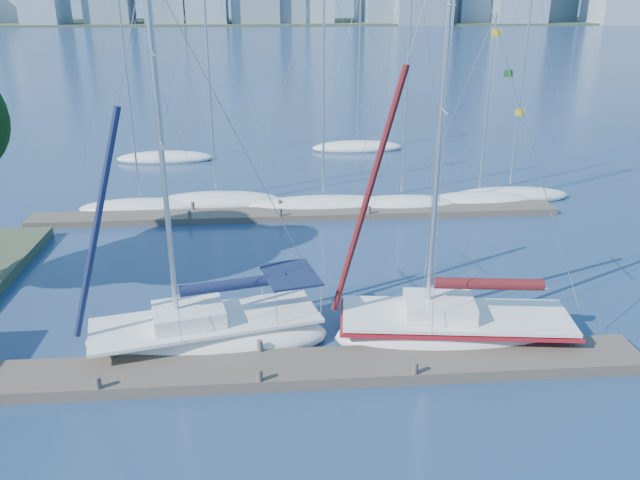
{
  "coord_description": "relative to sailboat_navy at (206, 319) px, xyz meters",
  "views": [
    {
      "loc": [
        0.55,
        -17.8,
        11.75
      ],
      "look_at": [
        2.32,
        4.0,
        3.22
      ],
      "focal_mm": 35.0,
      "sensor_mm": 36.0,
      "label": 1
    }
  ],
  "objects": [
    {
      "name": "bg_boat_6",
      "position": [
        -5.64,
        27.8,
        -0.73
      ],
      "size": [
        7.37,
        2.42,
        14.89
      ],
      "rotation": [
        0.0,
        0.0,
        0.03
      ],
      "color": "white",
      "rests_on": "ground"
    },
    {
      "name": "sailboat_maroon",
      "position": [
        8.97,
        -0.38,
        0.15
      ],
      "size": [
        9.12,
        3.98,
        15.13
      ],
      "rotation": [
        0.0,
        0.0,
        -0.13
      ],
      "color": "white",
      "rests_on": "ground"
    },
    {
      "name": "near_dock",
      "position": [
        1.91,
        -2.19,
        -0.82
      ],
      "size": [
        26.0,
        2.0,
        0.4
      ],
      "primitive_type": "cube",
      "color": "brown",
      "rests_on": "ground"
    },
    {
      "name": "far_shore",
      "position": [
        1.91,
        317.81,
        -1.02
      ],
      "size": [
        800.0,
        100.0,
        1.5
      ],
      "primitive_type": "cube",
      "color": "#38472D",
      "rests_on": "ground"
    },
    {
      "name": "bg_boat_7",
      "position": [
        9.62,
        30.25,
        -0.75
      ],
      "size": [
        7.77,
        4.77,
        12.71
      ],
      "rotation": [
        0.0,
        0.0,
        0.36
      ],
      "color": "white",
      "rests_on": "ground"
    },
    {
      "name": "bg_boat_4",
      "position": [
        15.0,
        15.33,
        -0.77
      ],
      "size": [
        7.04,
        3.72,
        11.33
      ],
      "rotation": [
        0.0,
        0.0,
        -0.24
      ],
      "color": "white",
      "rests_on": "ground"
    },
    {
      "name": "ground",
      "position": [
        1.91,
        -2.19,
        -1.02
      ],
      "size": [
        700.0,
        700.0,
        0.0
      ],
      "primitive_type": "plane",
      "color": "navy",
      "rests_on": "ground"
    },
    {
      "name": "bg_boat_5",
      "position": [
        17.21,
        16.13,
        -0.75
      ],
      "size": [
        7.66,
        2.56,
        13.97
      ],
      "rotation": [
        0.0,
        0.0,
        0.05
      ],
      "color": "white",
      "rests_on": "ground"
    },
    {
      "name": "far_dock",
      "position": [
        3.91,
        13.81,
        -0.84
      ],
      "size": [
        30.0,
        1.8,
        0.36
      ],
      "primitive_type": "cube",
      "color": "brown",
      "rests_on": "ground"
    },
    {
      "name": "bg_boat_3",
      "position": [
        10.13,
        14.87,
        -0.73
      ],
      "size": [
        7.21,
        4.83,
        14.7
      ],
      "rotation": [
        0.0,
        0.0,
        0.41
      ],
      "color": "white",
      "rests_on": "ground"
    },
    {
      "name": "bg_boat_0",
      "position": [
        -5.24,
        15.66,
        -0.76
      ],
      "size": [
        7.23,
        2.35,
        13.22
      ],
      "rotation": [
        0.0,
        0.0,
        0.04
      ],
      "color": "white",
      "rests_on": "ground"
    },
    {
      "name": "sailboat_navy",
      "position": [
        0.0,
        0.0,
        0.0
      ],
      "size": [
        9.1,
        4.73,
        13.4
      ],
      "rotation": [
        0.0,
        0.0,
        0.23
      ],
      "color": "white",
      "rests_on": "ground"
    },
    {
      "name": "bg_boat_2",
      "position": [
        5.5,
        15.14,
        -0.75
      ],
      "size": [
        8.94,
        2.5,
        13.81
      ],
      "rotation": [
        0.0,
        0.0,
        -0.02
      ],
      "color": "white",
      "rests_on": "ground"
    },
    {
      "name": "bg_boat_1",
      "position": [
        -0.86,
        16.26,
        -0.72
      ],
      "size": [
        8.17,
        3.59,
        14.99
      ],
      "rotation": [
        0.0,
        0.0,
        -0.15
      ],
      "color": "white",
      "rests_on": "ground"
    }
  ]
}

